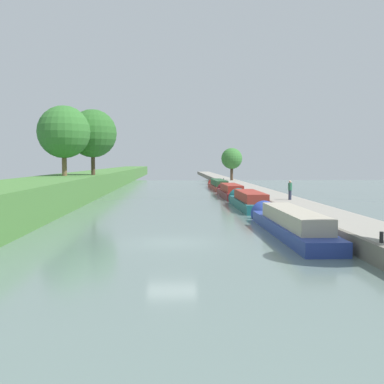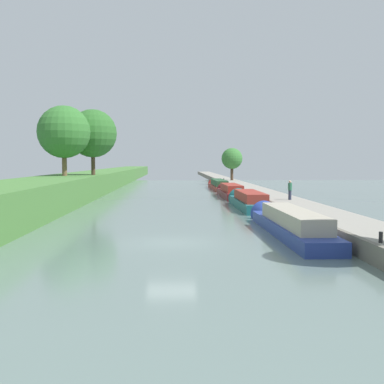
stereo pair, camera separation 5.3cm
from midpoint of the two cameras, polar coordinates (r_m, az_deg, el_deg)
ground_plane at (r=24.22m, az=-2.46°, el=-6.05°), size 160.00×160.00×0.00m
right_towpath at (r=26.06m, az=19.86°, el=-4.67°), size 3.42×260.00×0.81m
stone_quay at (r=25.42m, az=16.01°, el=-4.75°), size 0.25×260.00×0.86m
narrowboat_blue at (r=27.76m, az=11.27°, el=-3.61°), size 2.00×14.33×2.09m
narrowboat_teal at (r=42.70m, az=6.61°, el=-1.03°), size 2.14×12.56×2.15m
narrowboat_maroon at (r=55.63m, az=4.52°, el=0.07°), size 2.09×12.66×2.15m
narrowboat_red at (r=71.36m, az=3.08°, el=0.84°), size 1.93×16.74×2.04m
tree_rightbank_midnear at (r=83.49m, az=4.74°, el=3.98°), size 3.65×3.65×5.61m
tree_leftbank_downstream at (r=57.33m, az=-11.78°, el=6.84°), size 5.61×5.61×7.64m
tree_leftbank_upstream at (r=54.31m, az=-15.05°, el=6.92°), size 5.73×5.73×7.66m
person_walking at (r=41.56m, az=11.57°, el=0.27°), size 0.34×0.34×1.66m
mooring_bollard_near at (r=20.79m, az=21.58°, el=-5.04°), size 0.16×0.16×0.45m
mooring_bollard_far at (r=79.38m, az=3.78°, el=1.46°), size 0.16×0.16×0.45m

